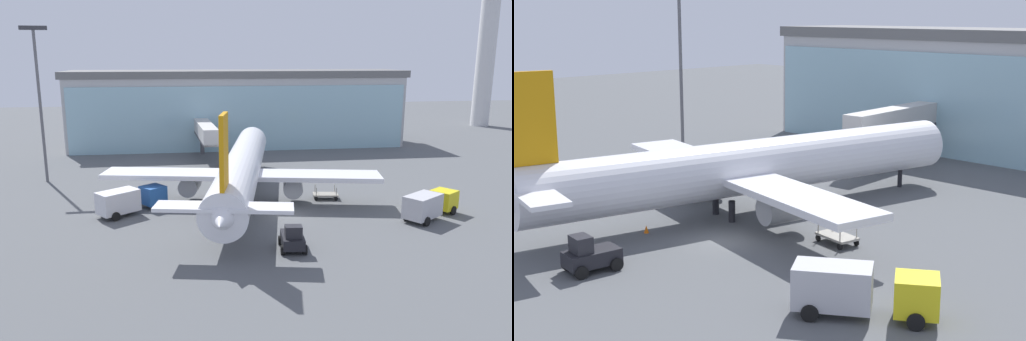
% 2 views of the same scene
% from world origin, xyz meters
% --- Properties ---
extents(ground, '(240.00, 240.00, 0.00)m').
position_xyz_m(ground, '(0.00, 0.00, 0.00)').
color(ground, '#545659').
extents(terminal_building, '(59.20, 13.20, 13.40)m').
position_xyz_m(terminal_building, '(-0.00, 41.56, 6.70)').
color(terminal_building, '#B0B0B0').
rests_on(terminal_building, ground).
extents(jet_bridge, '(3.09, 14.52, 5.78)m').
position_xyz_m(jet_bridge, '(-6.57, 28.75, 4.41)').
color(jet_bridge, beige).
rests_on(jet_bridge, ground).
extents(control_tower, '(7.47, 7.47, 37.75)m').
position_xyz_m(control_tower, '(58.63, 58.90, 22.44)').
color(control_tower, silver).
rests_on(control_tower, ground).
extents(apron_light_mast, '(3.20, 0.40, 19.44)m').
position_xyz_m(apron_light_mast, '(-27.65, 18.44, 11.48)').
color(apron_light_mast, '#59595E').
rests_on(apron_light_mast, ground).
extents(airplane, '(30.29, 39.60, 11.58)m').
position_xyz_m(airplane, '(-3.81, 6.05, 3.60)').
color(airplane, silver).
rests_on(airplane, ground).
extents(catering_truck, '(7.14, 6.17, 2.65)m').
position_xyz_m(catering_truck, '(-15.78, 3.06, 1.47)').
color(catering_truck, '#2659A5').
rests_on(catering_truck, ground).
extents(fuel_truck, '(7.30, 5.86, 2.65)m').
position_xyz_m(fuel_truck, '(13.95, -3.10, 1.47)').
color(fuel_truck, yellow).
rests_on(fuel_truck, ground).
extents(baggage_cart, '(3.03, 2.05, 1.50)m').
position_xyz_m(baggage_cart, '(5.67, 5.18, 0.50)').
color(baggage_cart, '#9E998C').
rests_on(baggage_cart, ground).
extents(pushback_tug, '(2.46, 3.37, 2.30)m').
position_xyz_m(pushback_tug, '(-1.45, -9.24, 0.97)').
color(pushback_tug, black).
rests_on(pushback_tug, ground).
extents(safety_cone_nose, '(0.36, 0.36, 0.55)m').
position_xyz_m(safety_cone_nose, '(-5.32, -2.44, 0.28)').
color(safety_cone_nose, orange).
rests_on(safety_cone_nose, ground).
extents(safety_cone_wingtip, '(0.36, 0.36, 0.55)m').
position_xyz_m(safety_cone_wingtip, '(-17.86, 2.98, 0.28)').
color(safety_cone_wingtip, orange).
rests_on(safety_cone_wingtip, ground).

